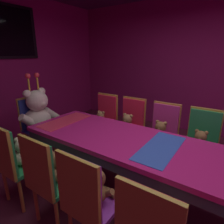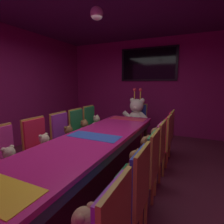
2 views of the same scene
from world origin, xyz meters
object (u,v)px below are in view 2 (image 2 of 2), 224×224
teddy_right_5 (160,131)px  teddy_right_4 (155,137)px  chair_left_2 (38,143)px  chair_right_5 (168,130)px  chair_left_5 (91,122)px  chair_right_4 (164,138)px  teddy_right_3 (146,148)px  teddy_right_2 (135,163)px  banquet_table (94,142)px  teddy_left_2 (45,145)px  chair_right_1 (133,190)px  king_teddy_bear (136,114)px  wall_tv (148,64)px  chair_left_1 (2,157)px  teddy_left_1 (10,160)px  chair_left_4 (79,128)px  pendant_light (97,13)px  teddy_left_3 (69,135)px  teddy_left_4 (85,129)px  chair_right_2 (147,165)px  throne_chair (138,119)px  chair_left_3 (62,134)px  teddy_left_5 (97,123)px

teddy_right_5 → teddy_right_4: bearing=90.9°
chair_left_2 → chair_right_5: bearing=43.2°
chair_left_5 → chair_right_4: bearing=-16.7°
chair_right_4 → chair_left_2: bearing=32.0°
chair_left_2 → teddy_right_3: size_ratio=3.02×
teddy_right_2 → chair_right_5: size_ratio=0.31×
banquet_table → teddy_left_2: 0.75m
teddy_right_4 → chair_right_1: bearing=94.9°
king_teddy_bear → wall_tv: (-0.00, 1.06, 1.30)m
chair_left_1 → wall_tv: bearing=77.8°
wall_tv → teddy_left_1: bearing=-100.2°
chair_left_4 → teddy_right_5: 1.64m
chair_left_2 → teddy_right_2: 1.56m
banquet_table → pendant_light: (-0.15, 0.38, 1.89)m
chair_left_1 → pendant_light: (0.70, 1.20, 1.95)m
chair_left_1 → chair_right_5: same height
teddy_left_1 → king_teddy_bear: bearing=76.2°
banquet_table → teddy_left_3: bearing=157.7°
king_teddy_bear → wall_tv: wall_tv is taller
teddy_right_2 → chair_left_1: bearing=19.5°
chair_left_1 → teddy_right_5: 2.66m
chair_left_4 → teddy_right_2: (1.55, -1.06, -0.01)m
teddy_right_2 → chair_right_4: chair_right_4 is taller
king_teddy_bear → wall_tv: bearing=180.0°
teddy_left_4 → teddy_right_3: size_ratio=1.02×
banquet_table → teddy_left_2: teddy_left_2 is taller
chair_right_2 → teddy_right_4: chair_right_2 is taller
chair_left_5 → teddy_right_4: (1.59, -0.52, -0.01)m
chair_right_2 → teddy_right_2: bearing=-0.0°
wall_tv → throne_chair: bearing=-90.0°
chair_right_4 → teddy_left_1: bearing=46.1°
teddy_left_4 → chair_right_5: 1.64m
wall_tv → chair_left_3: bearing=-106.6°
teddy_left_4 → chair_left_3: bearing=-106.2°
teddy_left_5 → chair_right_2: bearing=-45.4°
teddy_left_1 → chair_left_2: chair_left_2 is taller
chair_left_3 → chair_left_4: size_ratio=1.00×
chair_left_4 → teddy_left_3: bearing=-73.9°
teddy_left_2 → teddy_right_3: bearing=20.3°
chair_left_1 → chair_right_1: (1.70, 0.02, 0.00)m
banquet_table → chair_right_5: 1.59m
chair_right_2 → teddy_right_3: (-0.15, 0.53, -0.01)m
teddy_left_2 → teddy_left_4: 1.05m
chair_left_2 → throne_chair: 2.62m
banquet_table → teddy_left_5: bearing=118.6°
wall_tv → chair_right_4: bearing=-69.4°
teddy_right_4 → teddy_left_2: bearing=37.0°
chair_left_5 → wall_tv: 2.46m
teddy_left_2 → teddy_right_4: teddy_right_4 is taller
chair_left_1 → chair_left_3: 1.10m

